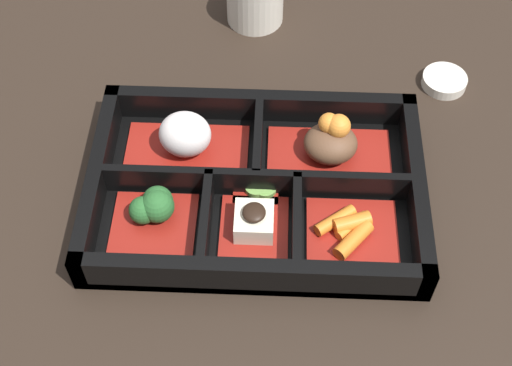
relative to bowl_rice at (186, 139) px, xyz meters
name	(u,v)px	position (x,y,z in m)	size (l,w,h in m)	color
ground_plane	(256,198)	(0.07, -0.05, -0.03)	(3.00, 3.00, 0.00)	black
bento_base	(256,195)	(0.07, -0.05, -0.03)	(0.32, 0.21, 0.01)	black
bento_rim	(256,187)	(0.07, -0.05, -0.01)	(0.32, 0.21, 0.04)	black
bowl_rice	(186,139)	(0.00, 0.00, 0.00)	(0.12, 0.07, 0.05)	maroon
bowl_stew	(331,144)	(0.14, 0.00, 0.00)	(0.12, 0.07, 0.05)	maroon
bowl_greens	(154,211)	(-0.02, -0.08, -0.01)	(0.08, 0.07, 0.04)	maroon
bowl_tofu	(251,224)	(0.07, -0.09, -0.01)	(0.06, 0.07, 0.03)	maroon
bowl_carrots	(350,231)	(0.16, -0.09, -0.01)	(0.08, 0.07, 0.02)	maroon
bowl_pickles	(261,189)	(0.08, -0.05, -0.02)	(0.04, 0.03, 0.01)	maroon
sauce_dish	(444,81)	(0.27, 0.12, -0.03)	(0.05, 0.05, 0.01)	beige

